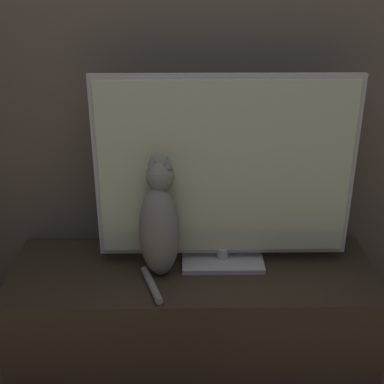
{
  "coord_description": "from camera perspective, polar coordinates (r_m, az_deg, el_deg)",
  "views": [
    {
      "loc": [
        -0.03,
        -0.83,
        1.6
      ],
      "look_at": [
        -0.0,
        0.96,
        0.78
      ],
      "focal_mm": 50.0,
      "sensor_mm": 36.0,
      "label": 1
    }
  ],
  "objects": [
    {
      "name": "wall_back",
      "position": [
        2.08,
        -0.05,
        16.35
      ],
      "size": [
        4.8,
        0.05,
        2.6
      ],
      "color": "#60564C",
      "rests_on": "ground_plane"
    },
    {
      "name": "tv",
      "position": [
        1.99,
        3.51,
        1.89
      ],
      "size": [
        0.97,
        0.19,
        0.75
      ],
      "color": "#B7B7BC",
      "rests_on": "tv_stand"
    },
    {
      "name": "tv_stand",
      "position": [
        2.24,
        0.05,
        -13.21
      ],
      "size": [
        1.42,
        0.48,
        0.45
      ],
      "color": "#33281E",
      "rests_on": "ground_plane"
    },
    {
      "name": "cat",
      "position": [
        1.99,
        -3.48,
        -3.64
      ],
      "size": [
        0.19,
        0.29,
        0.48
      ],
      "rotation": [
        0.0,
        0.0,
        -0.29
      ],
      "color": "gray",
      "rests_on": "tv_stand"
    }
  ]
}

